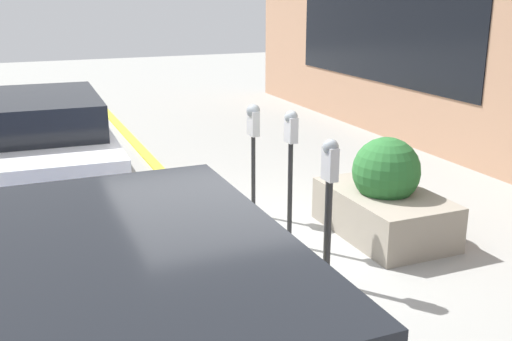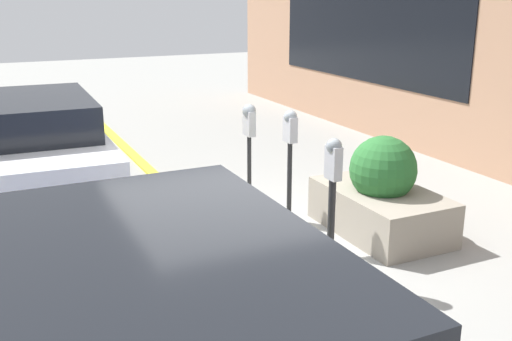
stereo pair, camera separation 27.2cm
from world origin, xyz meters
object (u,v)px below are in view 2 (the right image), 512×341
(parked_car_middle, at_px, (27,147))
(parking_meter_nearest, at_px, (333,185))
(parking_meter_middle, at_px, (249,130))
(parking_meter_second, at_px, (290,147))
(planter_box, at_px, (381,196))

(parked_car_middle, bearing_deg, parking_meter_nearest, -144.46)
(parking_meter_nearest, height_order, parking_meter_middle, parking_meter_nearest)
(parking_meter_middle, bearing_deg, parking_meter_nearest, 178.41)
(parking_meter_middle, xyz_separation_m, parked_car_middle, (1.55, 2.37, -0.30))
(parking_meter_nearest, relative_size, parking_meter_second, 0.94)
(parking_meter_middle, relative_size, parked_car_middle, 0.34)
(parking_meter_nearest, distance_m, planter_box, 1.52)
(parking_meter_nearest, xyz_separation_m, parking_meter_middle, (1.93, -0.05, 0.11))
(parking_meter_second, bearing_deg, parked_car_middle, 43.22)
(parking_meter_second, height_order, parked_car_middle, parking_meter_second)
(parking_meter_second, relative_size, parked_car_middle, 0.37)
(parking_meter_middle, height_order, planter_box, parking_meter_middle)
(parking_meter_middle, height_order, parked_car_middle, parked_car_middle)
(parking_meter_middle, xyz_separation_m, planter_box, (-1.13, -1.12, -0.64))
(parking_meter_second, distance_m, parking_meter_middle, 0.99)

